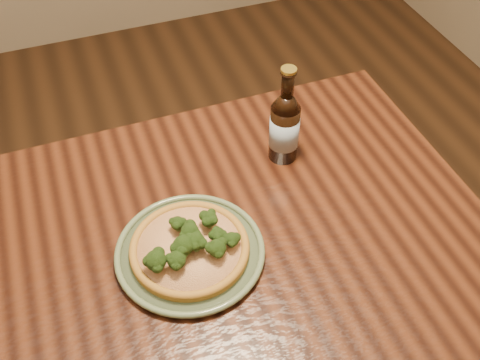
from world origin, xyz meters
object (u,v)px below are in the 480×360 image
object	(u,v)px
table	(132,297)
beer_bottle	(285,126)
pizza	(190,247)
plate	(190,252)

from	to	relation	value
table	beer_bottle	world-z (taller)	beer_bottle
pizza	beer_bottle	size ratio (longest dim) A/B	0.97
plate	beer_bottle	bearing A→B (deg)	34.73
plate	beer_bottle	size ratio (longest dim) A/B	1.22
plate	pizza	bearing A→B (deg)	-84.50
beer_bottle	plate	bearing A→B (deg)	-153.33
pizza	beer_bottle	xyz separation A→B (m)	(0.30, 0.21, 0.07)
table	beer_bottle	bearing A→B (deg)	25.28
plate	pizza	world-z (taller)	pizza
table	pizza	bearing A→B (deg)	-1.77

